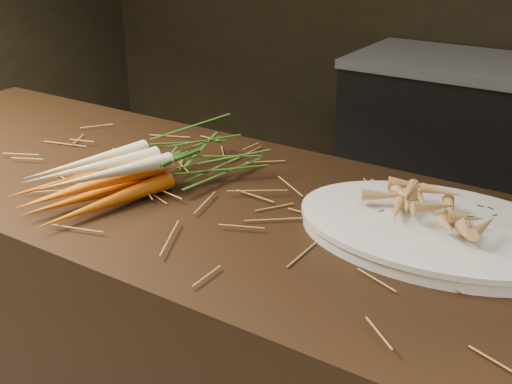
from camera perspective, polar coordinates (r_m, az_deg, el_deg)
straw_bedding at (r=1.29m, az=0.09°, el=-1.10°), size 1.40×0.60×0.02m
root_veg_bunch at (r=1.40m, az=-8.50°, el=2.69°), size 0.31×0.59×0.11m
serving_platter at (r=1.21m, az=15.73°, el=-3.49°), size 0.53×0.38×0.03m
roasted_veg_heap at (r=1.20m, az=15.95°, el=-1.70°), size 0.26×0.20×0.06m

